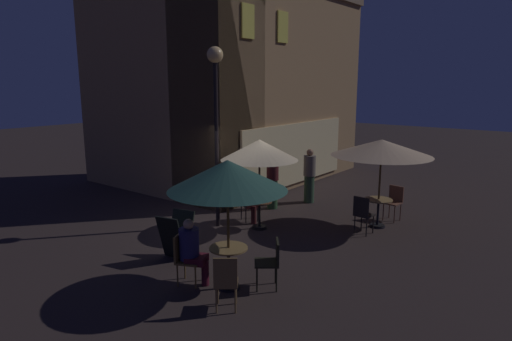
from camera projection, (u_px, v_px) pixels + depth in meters
name	position (u px, v px, depth m)	size (l,w,h in m)	color
ground_plane	(214.00, 231.00, 11.10)	(60.00, 60.00, 0.00)	#312624
cafe_building	(230.00, 77.00, 15.31)	(8.63, 7.05, 7.76)	#A37B51
street_lamp_near_corner	(216.00, 92.00, 10.80)	(0.40, 0.40, 4.55)	black
menu_sandwich_board	(176.00, 235.00, 9.33)	(0.76, 0.68, 0.96)	black
cafe_table_0	(259.00, 210.00, 11.20)	(0.65, 0.65, 0.73)	black
cafe_table_1	(229.00, 259.00, 7.92)	(0.70, 0.70, 0.78)	black
cafe_table_2	(378.00, 207.00, 11.31)	(0.70, 0.70, 0.74)	black
patio_umbrella_0	(259.00, 150.00, 10.89)	(1.95, 1.95, 2.30)	black
patio_umbrella_1	(228.00, 176.00, 7.62)	(2.12, 2.12, 2.38)	black
patio_umbrella_2	(382.00, 148.00, 11.00)	(2.52, 2.52, 2.29)	black
cafe_chair_0	(248.00, 200.00, 11.89)	(0.58, 0.58, 0.90)	black
cafe_chair_1	(226.00, 279.00, 7.10)	(0.54, 0.54, 0.96)	brown
cafe_chair_2	(272.00, 259.00, 7.93)	(0.61, 0.61, 0.90)	black
cafe_chair_3	(184.00, 255.00, 8.12)	(0.58, 0.58, 0.96)	brown
cafe_chair_4	(363.00, 212.00, 10.73)	(0.45, 0.45, 0.97)	black
cafe_chair_5	(394.00, 199.00, 11.87)	(0.46, 0.46, 0.94)	brown
patron_seated_0	(250.00, 196.00, 11.74)	(0.51, 0.56, 1.20)	#441819
patron_seated_1	(192.00, 248.00, 8.05)	(0.48, 0.55, 1.26)	#4A1220
patron_standing_2	(273.00, 180.00, 12.91)	(0.36, 0.36, 1.70)	#2B4F2D
patron_standing_3	(309.00, 176.00, 13.58)	(0.37, 0.37, 1.68)	#334D35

